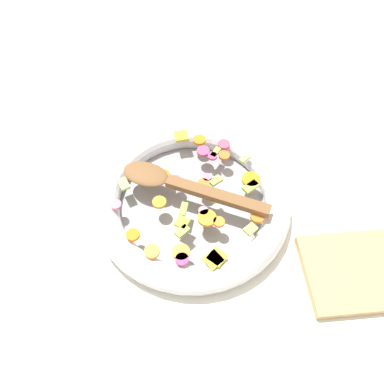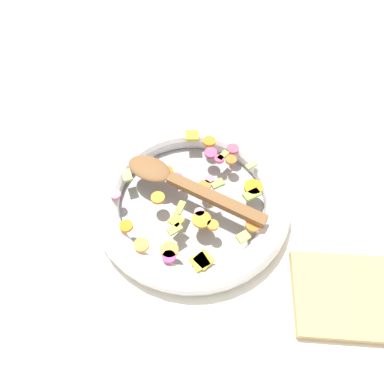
% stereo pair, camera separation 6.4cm
% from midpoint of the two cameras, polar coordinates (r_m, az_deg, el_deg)
% --- Properties ---
extents(ground_plane, '(4.00, 4.00, 0.00)m').
position_cam_midpoint_polar(ground_plane, '(0.75, -2.46, -2.36)').
color(ground_plane, silver).
extents(skillet, '(0.38, 0.38, 0.05)m').
position_cam_midpoint_polar(skillet, '(0.73, -2.52, -1.42)').
color(skillet, gray).
rests_on(skillet, ground_plane).
extents(chopped_vegetables, '(0.29, 0.32, 0.01)m').
position_cam_midpoint_polar(chopped_vegetables, '(0.70, -1.44, -0.92)').
color(chopped_vegetables, orange).
rests_on(chopped_vegetables, skillet).
extents(wooden_spoon, '(0.28, 0.16, 0.01)m').
position_cam_midpoint_polar(wooden_spoon, '(0.70, -4.73, 1.09)').
color(wooden_spoon, brown).
rests_on(wooden_spoon, chopped_vegetables).
extents(cutting_board, '(0.26, 0.15, 0.02)m').
position_cam_midpoint_polar(cutting_board, '(0.74, 24.23, -10.90)').
color(cutting_board, tan).
rests_on(cutting_board, ground_plane).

